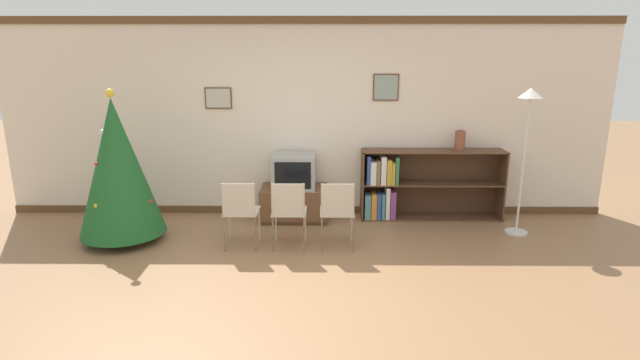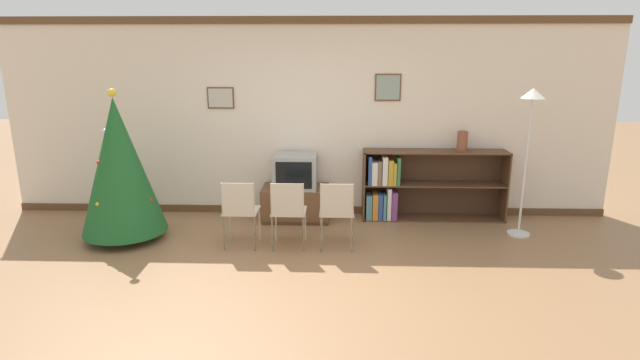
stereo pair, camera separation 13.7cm
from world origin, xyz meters
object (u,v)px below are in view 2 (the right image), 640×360
object	(u,v)px
bookshelf	(408,186)
standing_lamp	(530,124)
television	(295,171)
vase	(462,141)
christmas_tree	(120,167)
folding_chair_center	(288,210)
folding_chair_right	(337,211)
tv_console	(296,203)
folding_chair_left	(240,210)

from	to	relation	value
bookshelf	standing_lamp	bearing A→B (deg)	-24.49
television	vase	bearing A→B (deg)	2.66
christmas_tree	bookshelf	world-z (taller)	christmas_tree
folding_chair_center	folding_chair_right	world-z (taller)	same
christmas_tree	folding_chair_center	world-z (taller)	christmas_tree
christmas_tree	television	bearing A→B (deg)	21.00
folding_chair_center	vase	distance (m)	2.59
tv_console	folding_chair_right	world-z (taller)	folding_chair_right
tv_console	standing_lamp	world-z (taller)	standing_lamp
christmas_tree	folding_chair_right	bearing A→B (deg)	-5.66
folding_chair_center	television	bearing A→B (deg)	90.00
christmas_tree	tv_console	world-z (taller)	christmas_tree
vase	standing_lamp	bearing A→B (deg)	-43.32
television	vase	distance (m)	2.27
television	folding_chair_right	size ratio (longest dim) A/B	0.70
christmas_tree	folding_chair_left	world-z (taller)	christmas_tree
tv_console	television	distance (m)	0.46
folding_chair_right	vase	distance (m)	2.12
christmas_tree	standing_lamp	xyz separation A→B (m)	(4.91, 0.29, 0.49)
folding_chair_center	standing_lamp	bearing A→B (deg)	10.80
vase	bookshelf	bearing A→B (deg)	179.83
folding_chair_right	christmas_tree	bearing A→B (deg)	174.34
television	folding_chair_center	bearing A→B (deg)	-90.00
folding_chair_left	folding_chair_center	size ratio (longest dim) A/B	1.00
folding_chair_center	standing_lamp	world-z (taller)	standing_lamp
folding_chair_center	vase	world-z (taller)	vase
christmas_tree	folding_chair_right	size ratio (longest dim) A/B	2.25
tv_console	television	size ratio (longest dim) A/B	1.57
vase	standing_lamp	distance (m)	0.93
tv_console	folding_chair_right	distance (m)	1.21
folding_chair_right	bookshelf	distance (m)	1.51
folding_chair_center	christmas_tree	bearing A→B (deg)	172.80
tv_console	folding_chair_left	world-z (taller)	folding_chair_left
standing_lamp	folding_chair_right	bearing A→B (deg)	-166.65
vase	tv_console	bearing A→B (deg)	-177.41
folding_chair_left	standing_lamp	distance (m)	3.60
folding_chair_right	folding_chair_left	bearing A→B (deg)	180.00
folding_chair_right	tv_console	bearing A→B (deg)	118.25
tv_console	television	bearing A→B (deg)	-90.00
tv_console	folding_chair_right	size ratio (longest dim) A/B	1.10
bookshelf	vase	distance (m)	0.93
christmas_tree	standing_lamp	size ratio (longest dim) A/B	1.00
folding_chair_left	vase	size ratio (longest dim) A/B	3.02
television	standing_lamp	world-z (taller)	standing_lamp
bookshelf	tv_console	bearing A→B (deg)	-176.18
folding_chair_center	standing_lamp	size ratio (longest dim) A/B	0.45
folding_chair_left	folding_chair_right	xyz separation A→B (m)	(1.12, 0.00, 0.00)
christmas_tree	bookshelf	distance (m)	3.73
christmas_tree	folding_chair_left	size ratio (longest dim) A/B	2.25
folding_chair_left	folding_chair_right	size ratio (longest dim) A/B	1.00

